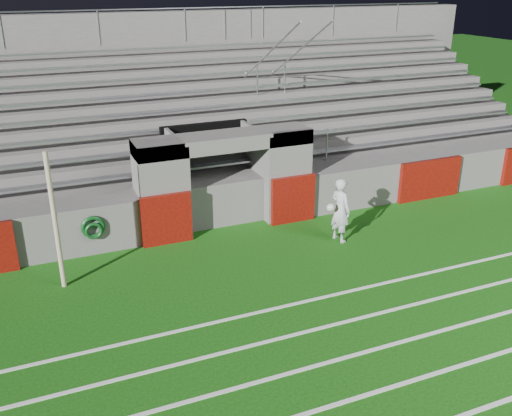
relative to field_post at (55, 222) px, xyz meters
name	(u,v)px	position (x,y,z in m)	size (l,w,h in m)	color
ground	(279,282)	(4.51, -1.69, -1.57)	(90.00, 90.00, 0.00)	#124B0C
field_post	(55,222)	(0.00, 0.00, 0.00)	(0.11, 0.11, 3.14)	#BEAC8D
stadium_structure	(179,134)	(4.51, 6.27, -0.08)	(26.00, 8.48, 5.42)	#595755
goalkeeper_with_ball	(340,210)	(6.89, -0.31, -0.71)	(0.72, 0.70, 1.71)	#B0B6BA
hose_coil	(93,228)	(0.89, 1.24, -0.82)	(0.59, 0.15, 0.60)	#0C3C14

